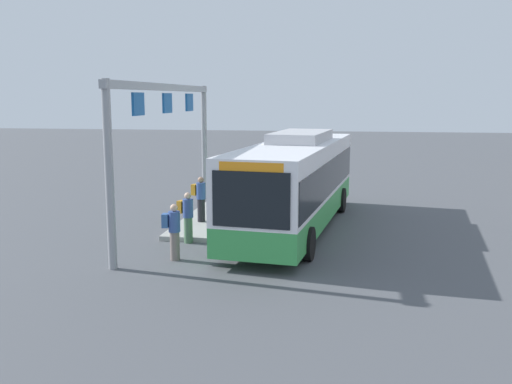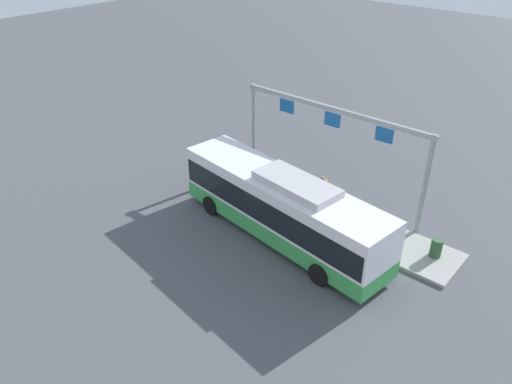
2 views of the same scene
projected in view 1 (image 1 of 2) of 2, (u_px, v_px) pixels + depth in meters
name	position (u px, v px, depth m)	size (l,w,h in m)	color
ground_plane	(295.00, 228.00, 20.61)	(120.00, 120.00, 0.00)	#4C4F54
platform_curb	(231.00, 211.00, 23.45)	(10.00, 2.80, 0.16)	#9E9E99
bus_main	(296.00, 179.00, 20.32)	(11.60, 3.86, 3.46)	green
person_boarding	(173.00, 230.00, 16.48)	(0.38, 0.55, 1.67)	slate
person_waiting_near	(187.00, 216.00, 18.47)	(0.46, 0.59, 1.67)	#476B4C
person_waiting_mid	(200.00, 198.00, 20.89)	(0.45, 0.59, 1.67)	black
platform_sign_gantry	(168.00, 122.00, 20.23)	(10.87, 0.24, 5.20)	gray
trash_bin	(241.00, 184.00, 27.13)	(0.52, 0.52, 0.90)	#2D5133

